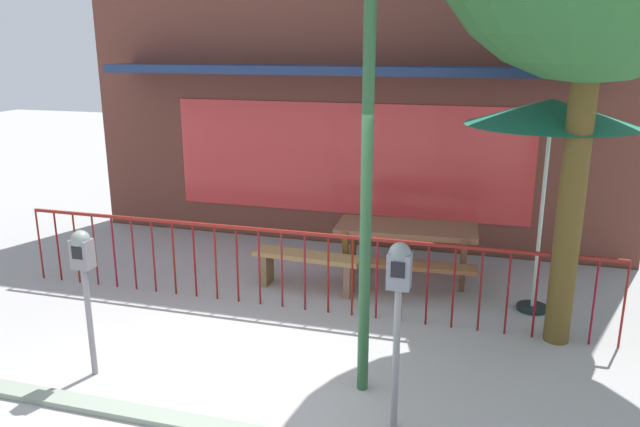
# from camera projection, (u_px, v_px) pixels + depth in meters

# --- Properties ---
(ground) EXTENTS (40.00, 40.00, 0.00)m
(ground) POSITION_uv_depth(u_px,v_px,m) (225.00, 395.00, 5.50)
(ground) COLOR #9D9C9A
(pub_storefront) EXTENTS (8.47, 1.29, 5.84)m
(pub_storefront) POSITION_uv_depth(u_px,v_px,m) (351.00, 54.00, 9.13)
(pub_storefront) COLOR #40210E
(pub_storefront) RESTS_ON ground
(patio_fence_front) EXTENTS (7.14, 0.04, 0.97)m
(patio_fence_front) POSITION_uv_depth(u_px,v_px,m) (293.00, 256.00, 7.13)
(patio_fence_front) COLOR maroon
(patio_fence_front) RESTS_ON ground
(picnic_table_left) EXTENTS (1.88, 1.46, 0.79)m
(picnic_table_left) POSITION_uv_depth(u_px,v_px,m) (406.00, 238.00, 7.95)
(picnic_table_left) COLOR brown
(picnic_table_left) RESTS_ON ground
(patio_umbrella) EXTENTS (1.86, 1.86, 2.48)m
(patio_umbrella) POSITION_uv_depth(u_px,v_px,m) (552.00, 114.00, 6.65)
(patio_umbrella) COLOR black
(patio_umbrella) RESTS_ON ground
(patio_bench) EXTENTS (1.42, 0.41, 0.48)m
(patio_bench) POSITION_uv_depth(u_px,v_px,m) (307.00, 263.00, 7.79)
(patio_bench) COLOR #A47E4B
(patio_bench) RESTS_ON ground
(parking_meter_near) EXTENTS (0.18, 0.17, 1.60)m
(parking_meter_near) POSITION_uv_depth(u_px,v_px,m) (399.00, 287.00, 4.72)
(parking_meter_near) COLOR gray
(parking_meter_near) RESTS_ON ground
(parking_meter_far) EXTENTS (0.18, 0.17, 1.44)m
(parking_meter_far) POSITION_uv_depth(u_px,v_px,m) (84.00, 265.00, 5.57)
(parking_meter_far) COLOR slate
(parking_meter_far) RESTS_ON ground
(street_lamp) EXTENTS (0.28, 0.28, 3.83)m
(street_lamp) POSITION_uv_depth(u_px,v_px,m) (368.00, 112.00, 4.94)
(street_lamp) COLOR #27532E
(street_lamp) RESTS_ON ground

